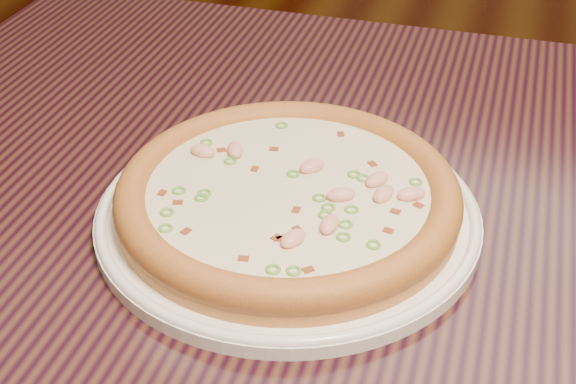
# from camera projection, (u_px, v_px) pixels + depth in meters

# --- Properties ---
(hero_table) EXTENTS (1.20, 0.80, 0.75)m
(hero_table) POSITION_uv_depth(u_px,v_px,m) (425.00, 296.00, 0.75)
(hero_table) COLOR black
(hero_table) RESTS_ON ground
(plate) EXTENTS (0.33, 0.33, 0.02)m
(plate) POSITION_uv_depth(u_px,v_px,m) (288.00, 213.00, 0.68)
(plate) COLOR white
(plate) RESTS_ON hero_table
(pizza) EXTENTS (0.29, 0.29, 0.03)m
(pizza) POSITION_uv_depth(u_px,v_px,m) (288.00, 195.00, 0.67)
(pizza) COLOR tan
(pizza) RESTS_ON plate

